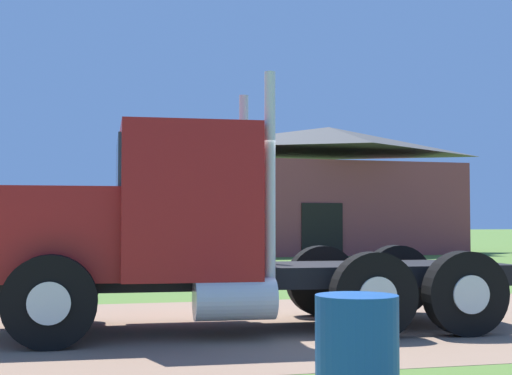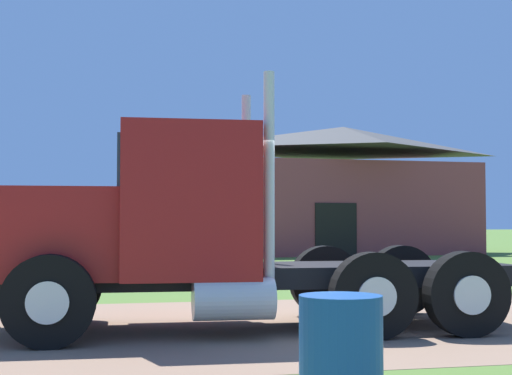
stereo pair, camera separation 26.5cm
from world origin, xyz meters
name	(u,v)px [view 2 (the right image)]	position (x,y,z in m)	size (l,w,h in m)	color
ground_plane	(250,327)	(0.00, 0.00, 0.00)	(200.00, 200.00, 0.00)	#4E702D
dirt_track	(250,326)	(0.00, 0.00, 0.00)	(120.00, 6.62, 0.01)	#896B55
truck_foreground_white	(178,234)	(-1.03, -0.20, 1.30)	(7.38, 2.93, 3.38)	black
steel_barrel	(341,361)	(-0.41, -5.19, 0.47)	(0.61, 0.61, 0.95)	#19478C
shed_building	(344,192)	(9.00, 22.23, 2.78)	(11.58, 7.15, 5.77)	brown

